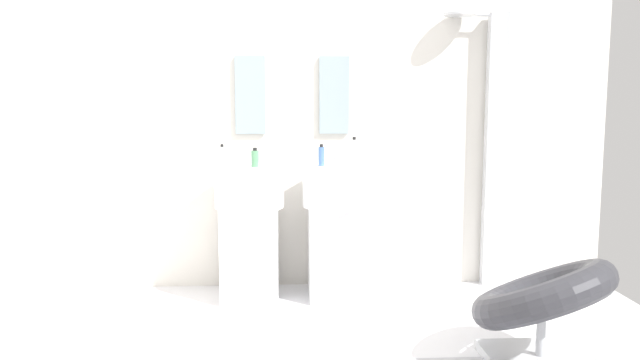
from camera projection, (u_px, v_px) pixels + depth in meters
rear_partition at (292, 115)px, 4.81m from camera, size 4.80×0.10×2.60m
pedestal_sink_left at (250, 226)px, 4.52m from camera, size 0.49×0.49×1.07m
pedestal_sink_right at (337, 225)px, 4.56m from camera, size 0.49×0.49×1.07m
vanity_mirror_left at (250, 95)px, 4.70m from camera, size 0.22×0.03×0.57m
vanity_mirror_right at (334, 95)px, 4.74m from camera, size 0.22×0.03×0.57m
shower_column at (493, 145)px, 4.80m from camera, size 0.49×0.24×2.05m
lounge_chair at (542, 303)px, 3.39m from camera, size 1.10×1.10×0.65m
soap_bottle_clear at (222, 156)px, 4.44m from camera, size 0.04×0.04×0.15m
soap_bottle_blue at (321, 156)px, 4.40m from camera, size 0.04×0.04×0.15m
soap_bottle_green at (255, 158)px, 4.34m from camera, size 0.05×0.05×0.13m
soap_bottle_white at (354, 152)px, 4.46m from camera, size 0.04×0.04×0.20m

